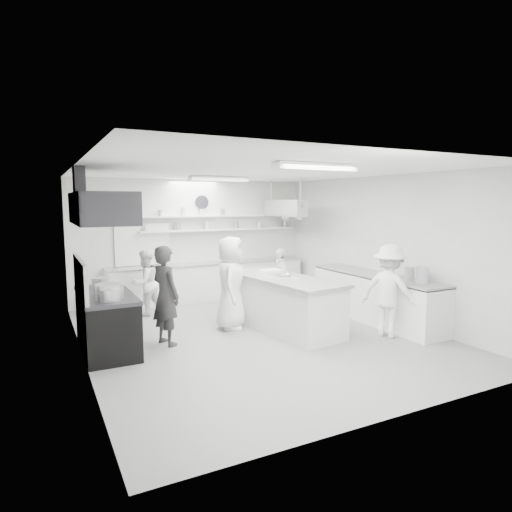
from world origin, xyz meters
name	(u,v)px	position (x,y,z in m)	size (l,w,h in m)	color
floor	(257,335)	(0.00, 0.00, -0.01)	(6.00, 7.00, 0.02)	gray
ceiling	(257,170)	(0.00, 0.00, 3.01)	(6.00, 7.00, 0.02)	white
wall_back	(194,240)	(0.00, 3.50, 1.50)	(6.00, 0.04, 3.00)	white
wall_front	(402,288)	(0.00, -3.50, 1.50)	(6.00, 0.04, 3.00)	white
wall_left	(80,265)	(-3.00, 0.00, 1.50)	(0.04, 7.00, 3.00)	white
wall_right	(383,247)	(3.00, 0.00, 1.50)	(0.04, 7.00, 3.00)	white
stove	(107,323)	(-2.60, 0.40, 0.45)	(0.80, 1.80, 0.90)	black
exhaust_hood	(102,208)	(-2.60, 0.40, 2.35)	(0.85, 2.00, 0.50)	#2E2E32
back_counter	(210,281)	(0.30, 3.20, 0.46)	(5.00, 0.60, 0.92)	white
shelf_lower	(222,230)	(0.70, 3.37, 1.75)	(4.20, 0.26, 0.04)	white
shelf_upper	(222,216)	(0.70, 3.37, 2.10)	(4.20, 0.26, 0.04)	white
pass_through_window	(142,244)	(-1.30, 3.48, 1.45)	(1.30, 0.04, 1.00)	black
wall_clock	(202,202)	(0.20, 3.46, 2.45)	(0.32, 0.32, 0.05)	white
right_counter	(375,298)	(2.65, -0.20, 0.47)	(0.74, 3.30, 0.94)	white
pot_rack	(285,208)	(2.00, 2.40, 2.30)	(0.30, 1.60, 0.40)	#BABABA
light_fixture_front	(315,167)	(0.00, -1.80, 2.94)	(1.30, 0.25, 0.10)	white
light_fixture_rear	(219,179)	(0.00, 1.80, 2.94)	(1.30, 0.25, 0.10)	white
prep_island	(282,304)	(0.64, 0.17, 0.48)	(0.97, 2.62, 0.96)	white
stove_pot	(109,293)	(-2.60, -0.03, 1.05)	(0.42, 0.42, 0.28)	#BABABA
cook_stove	(166,295)	(-1.64, 0.24, 0.86)	(0.63, 0.41, 1.72)	#313031
cook_back	(145,283)	(-1.51, 2.39, 0.72)	(0.70, 0.54, 1.43)	white
cook_island_left	(231,283)	(-0.26, 0.63, 0.90)	(0.88, 0.57, 1.79)	white
cook_island_right	(281,280)	(1.28, 1.34, 0.71)	(0.83, 0.35, 1.42)	white
cook_right	(390,291)	(2.11, -1.16, 0.85)	(1.10, 0.63, 1.70)	white
bowl_island_a	(283,276)	(0.74, 0.31, 1.00)	(0.29, 0.29, 0.07)	#BABABA
bowl_island_b	(295,280)	(0.73, -0.14, 1.00)	(0.20, 0.20, 0.06)	white
bowl_right	(380,274)	(2.79, -0.17, 0.97)	(0.23, 0.23, 0.06)	white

